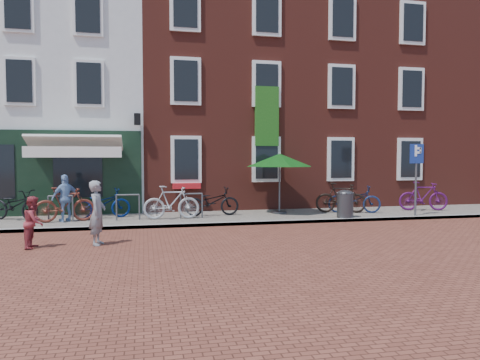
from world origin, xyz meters
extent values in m
plane|color=brown|center=(0.00, 0.00, 0.00)|extent=(80.00, 80.00, 0.00)
cube|color=slate|center=(1.00, 1.50, 0.05)|extent=(24.00, 3.00, 0.10)
cube|color=silver|center=(-5.00, 7.00, 4.50)|extent=(8.00, 8.00, 9.00)
cube|color=maroon|center=(2.00, 7.00, 5.00)|extent=(6.00, 8.00, 10.00)
cube|color=maroon|center=(8.00, 7.00, 5.00)|extent=(6.00, 8.00, 10.00)
cube|color=maroon|center=(14.50, 7.00, 4.50)|extent=(7.00, 8.00, 9.00)
cylinder|color=#3B3A3D|center=(5.45, 0.30, 0.50)|extent=(0.53, 0.53, 0.79)
ellipsoid|color=#3B3A3D|center=(5.45, 0.30, 0.95)|extent=(0.53, 0.53, 0.24)
cylinder|color=#4C4C4F|center=(7.99, 0.25, 1.28)|extent=(0.07, 0.07, 2.36)
cube|color=navy|center=(7.99, 0.23, 2.20)|extent=(0.50, 0.04, 0.65)
cylinder|color=#4C4C4F|center=(3.66, 1.80, 0.14)|extent=(0.50, 0.50, 0.08)
cylinder|color=#4C4C4F|center=(3.66, 1.80, 1.09)|extent=(0.06, 0.06, 1.98)
cone|color=#0D4710|center=(3.66, 1.80, 2.08)|extent=(2.36, 2.36, 0.45)
imported|color=gray|center=(-2.09, -2.21, 0.77)|extent=(0.45, 0.61, 1.53)
imported|color=maroon|center=(-3.49, -2.27, 0.60)|extent=(0.50, 0.62, 1.20)
imported|color=#789BC9|center=(-3.36, 1.28, 0.83)|extent=(0.91, 0.75, 1.45)
imported|color=black|center=(-4.97, 1.90, 0.58)|extent=(1.90, 1.50, 0.97)
imported|color=maroon|center=(-3.38, 1.21, 0.64)|extent=(1.84, 0.80, 1.07)
imported|color=#041A55|center=(-2.34, 1.78, 0.58)|extent=(1.94, 1.14, 0.97)
imported|color=#A09FA2|center=(-0.14, 1.15, 0.64)|extent=(1.79, 0.52, 1.07)
imported|color=black|center=(1.25, 1.69, 0.58)|extent=(1.86, 0.72, 0.97)
imported|color=black|center=(5.86, 1.52, 0.64)|extent=(1.85, 1.00, 1.07)
imported|color=#132045|center=(6.33, 1.42, 0.58)|extent=(1.95, 1.23, 0.97)
imported|color=#490F49|center=(9.14, 1.48, 0.64)|extent=(1.85, 0.96, 1.07)
camera|label=1|loc=(-1.00, -13.25, 2.10)|focal=33.51mm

